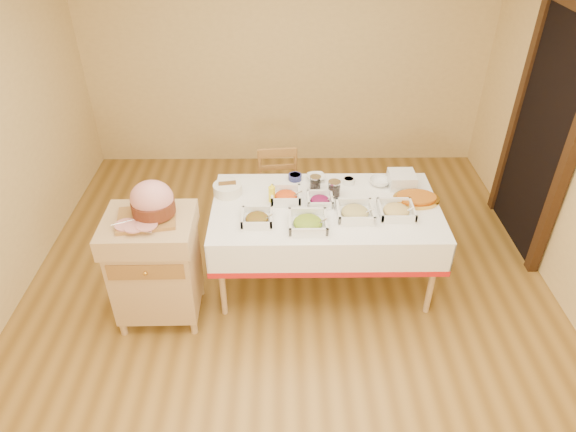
# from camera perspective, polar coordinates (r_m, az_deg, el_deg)

# --- Properties ---
(room_shell) EXTENTS (5.00, 5.00, 5.00)m
(room_shell) POSITION_cam_1_polar(r_m,az_deg,el_deg) (3.56, 0.09, 5.68)
(room_shell) COLOR olive
(room_shell) RESTS_ON ground
(doorway) EXTENTS (0.09, 1.10, 2.20)m
(doorway) POSITION_cam_1_polar(r_m,az_deg,el_deg) (4.98, 26.52, 8.39)
(doorway) COLOR black
(doorway) RESTS_ON ground
(dining_table) EXTENTS (1.82, 1.02, 0.76)m
(dining_table) POSITION_cam_1_polar(r_m,az_deg,el_deg) (4.20, 4.12, -0.69)
(dining_table) COLOR tan
(dining_table) RESTS_ON ground
(butcher_cart) EXTENTS (0.66, 0.56, 0.93)m
(butcher_cart) POSITION_cam_1_polar(r_m,az_deg,el_deg) (4.02, -14.54, -5.07)
(butcher_cart) COLOR tan
(butcher_cart) RESTS_ON ground
(dining_chair) EXTENTS (0.42, 0.41, 0.87)m
(dining_chair) POSITION_cam_1_polar(r_m,az_deg,el_deg) (4.81, -1.00, 2.32)
(dining_chair) COLOR olive
(dining_chair) RESTS_ON ground
(ham_on_board) EXTENTS (0.43, 0.41, 0.29)m
(ham_on_board) POSITION_cam_1_polar(r_m,az_deg,el_deg) (3.74, -14.93, 1.41)
(ham_on_board) COLOR olive
(ham_on_board) RESTS_ON butcher_cart
(serving_dish_a) EXTENTS (0.24, 0.23, 0.10)m
(serving_dish_a) POSITION_cam_1_polar(r_m,az_deg,el_deg) (3.91, -3.46, -0.23)
(serving_dish_a) COLOR silver
(serving_dish_a) RESTS_ON dining_table
(serving_dish_b) EXTENTS (0.29, 0.29, 0.12)m
(serving_dish_b) POSITION_cam_1_polar(r_m,az_deg,el_deg) (3.85, 2.22, -0.73)
(serving_dish_b) COLOR silver
(serving_dish_b) RESTS_ON dining_table
(serving_dish_c) EXTENTS (0.28, 0.28, 0.11)m
(serving_dish_c) POSITION_cam_1_polar(r_m,az_deg,el_deg) (3.99, 7.46, 0.45)
(serving_dish_c) COLOR silver
(serving_dish_c) RESTS_ON dining_table
(serving_dish_d) EXTENTS (0.27, 0.27, 0.10)m
(serving_dish_d) POSITION_cam_1_polar(r_m,az_deg,el_deg) (4.07, 11.94, 0.62)
(serving_dish_d) COLOR silver
(serving_dish_d) RESTS_ON dining_table
(serving_dish_e) EXTENTS (0.25, 0.24, 0.11)m
(serving_dish_e) POSITION_cam_1_polar(r_m,az_deg,el_deg) (4.16, -0.24, 2.27)
(serving_dish_e) COLOR silver
(serving_dish_e) RESTS_ON dining_table
(serving_dish_f) EXTENTS (0.22, 0.21, 0.10)m
(serving_dish_f) POSITION_cam_1_polar(r_m,az_deg,el_deg) (4.12, 3.57, 1.79)
(serving_dish_f) COLOR silver
(serving_dish_f) RESTS_ON dining_table
(small_bowl_left) EXTENTS (0.13, 0.13, 0.06)m
(small_bowl_left) POSITION_cam_1_polar(r_m,az_deg,el_deg) (4.37, -6.60, 3.69)
(small_bowl_left) COLOR silver
(small_bowl_left) RESTS_ON dining_table
(small_bowl_mid) EXTENTS (0.12, 0.12, 0.05)m
(small_bowl_mid) POSITION_cam_1_polar(r_m,az_deg,el_deg) (4.43, 0.78, 4.38)
(small_bowl_mid) COLOR navy
(small_bowl_mid) RESTS_ON dining_table
(small_bowl_right) EXTENTS (0.10, 0.10, 0.05)m
(small_bowl_right) POSITION_cam_1_polar(r_m,az_deg,el_deg) (4.40, 6.76, 3.92)
(small_bowl_right) COLOR silver
(small_bowl_right) RESTS_ON dining_table
(bowl_white_imported) EXTENTS (0.18, 0.18, 0.04)m
(bowl_white_imported) POSITION_cam_1_polar(r_m,az_deg,el_deg) (4.44, 3.13, 4.30)
(bowl_white_imported) COLOR silver
(bowl_white_imported) RESTS_ON dining_table
(bowl_small_imported) EXTENTS (0.20, 0.20, 0.05)m
(bowl_small_imported) POSITION_cam_1_polar(r_m,az_deg,el_deg) (4.43, 10.17, 3.77)
(bowl_small_imported) COLOR silver
(bowl_small_imported) RESTS_ON dining_table
(preserve_jar_left) EXTENTS (0.10, 0.10, 0.12)m
(preserve_jar_left) POSITION_cam_1_polar(r_m,az_deg,el_deg) (4.29, 3.05, 3.64)
(preserve_jar_left) COLOR silver
(preserve_jar_left) RESTS_ON dining_table
(preserve_jar_right) EXTENTS (0.10, 0.10, 0.13)m
(preserve_jar_right) POSITION_cam_1_polar(r_m,az_deg,el_deg) (4.21, 5.15, 2.98)
(preserve_jar_right) COLOR silver
(preserve_jar_right) RESTS_ON dining_table
(mustard_bottle) EXTENTS (0.05, 0.05, 0.17)m
(mustard_bottle) POSITION_cam_1_polar(r_m,az_deg,el_deg) (4.12, -1.81, 2.54)
(mustard_bottle) COLOR yellow
(mustard_bottle) RESTS_ON dining_table
(bread_basket) EXTENTS (0.24, 0.24, 0.10)m
(bread_basket) POSITION_cam_1_polar(r_m,az_deg,el_deg) (4.26, -6.72, 3.02)
(bread_basket) COLOR white
(bread_basket) RESTS_ON dining_table
(plate_stack) EXTENTS (0.22, 0.22, 0.12)m
(plate_stack) POSITION_cam_1_polar(r_m,az_deg,el_deg) (4.43, 12.50, 3.97)
(plate_stack) COLOR silver
(plate_stack) RESTS_ON dining_table
(brass_platter) EXTENTS (0.38, 0.27, 0.05)m
(brass_platter) POSITION_cam_1_polar(r_m,az_deg,el_deg) (4.27, 14.05, 1.87)
(brass_platter) COLOR gold
(brass_platter) RESTS_ON dining_table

